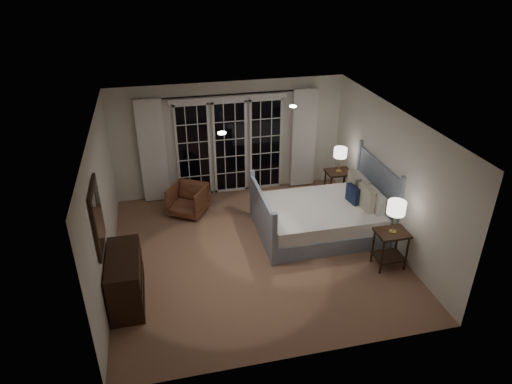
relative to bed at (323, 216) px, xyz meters
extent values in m
plane|color=#8A614A|center=(-1.41, -0.38, -0.34)|extent=(5.00, 5.00, 0.00)
plane|color=white|center=(-1.41, -0.38, 2.16)|extent=(5.00, 5.00, 0.00)
cube|color=silver|center=(-3.91, -0.38, 0.91)|extent=(0.02, 5.00, 2.50)
cube|color=silver|center=(1.09, -0.38, 0.91)|extent=(0.02, 5.00, 2.50)
cube|color=silver|center=(-1.41, 2.12, 0.91)|extent=(5.00, 0.02, 2.50)
cube|color=silver|center=(-1.41, -2.88, 0.91)|extent=(5.00, 0.02, 2.50)
cube|color=black|center=(-2.21, 2.09, 0.71)|extent=(0.66, 0.02, 2.02)
cube|color=black|center=(-1.41, 2.09, 0.71)|extent=(0.66, 0.02, 2.02)
cube|color=black|center=(-0.61, 2.09, 0.71)|extent=(0.66, 0.02, 2.02)
cube|color=white|center=(-1.41, 2.08, 1.81)|extent=(2.50, 0.04, 0.10)
cylinder|color=black|center=(-1.41, 2.02, 1.91)|extent=(3.50, 0.03, 0.03)
cube|color=white|center=(-3.06, 2.00, 0.81)|extent=(0.55, 0.10, 2.25)
cube|color=white|center=(0.24, 2.00, 0.81)|extent=(0.55, 0.10, 2.25)
cylinder|color=white|center=(-0.61, 0.22, 2.15)|extent=(0.12, 0.12, 0.01)
cylinder|color=white|center=(-2.01, -0.78, 2.15)|extent=(0.12, 0.12, 0.01)
cube|color=#8795A4|center=(-0.06, 0.00, -0.18)|extent=(2.15, 1.68, 0.32)
cube|color=white|center=(-0.06, 0.00, 0.11)|extent=(2.09, 1.62, 0.26)
cube|color=#8795A4|center=(1.07, 0.00, 0.34)|extent=(0.06, 1.68, 1.37)
cube|color=#8795A4|center=(-1.20, 0.00, 0.13)|extent=(0.06, 1.68, 0.95)
cube|color=white|center=(0.87, -0.32, 0.42)|extent=(0.14, 0.60, 0.36)
cube|color=white|center=(0.87, 0.32, 0.42)|extent=(0.14, 0.60, 0.36)
cube|color=beige|center=(0.71, -0.28, 0.46)|extent=(0.16, 0.46, 0.45)
cube|color=beige|center=(0.71, 0.28, 0.46)|extent=(0.16, 0.46, 0.45)
cube|color=#161F3D|center=(0.57, 0.00, 0.41)|extent=(0.15, 0.35, 0.34)
cube|color=black|center=(0.73, -1.30, 0.33)|extent=(0.53, 0.43, 0.04)
cube|color=black|center=(0.73, -1.30, -0.15)|extent=(0.49, 0.38, 0.03)
cylinder|color=black|center=(0.50, -1.47, -0.01)|extent=(0.04, 0.04, 0.66)
cylinder|color=black|center=(0.95, -1.47, -0.01)|extent=(0.04, 0.04, 0.66)
cylinder|color=black|center=(0.50, -1.13, -0.01)|extent=(0.04, 0.04, 0.66)
cylinder|color=black|center=(0.95, -1.13, -0.01)|extent=(0.04, 0.04, 0.66)
cube|color=black|center=(0.76, 1.14, 0.33)|extent=(0.53, 0.42, 0.04)
cube|color=black|center=(0.76, 1.14, -0.15)|extent=(0.49, 0.38, 0.03)
cylinder|color=black|center=(0.54, 0.97, -0.01)|extent=(0.04, 0.04, 0.66)
cylinder|color=black|center=(0.98, 0.97, -0.01)|extent=(0.04, 0.04, 0.66)
cylinder|color=black|center=(0.54, 1.31, -0.01)|extent=(0.04, 0.04, 0.66)
cylinder|color=black|center=(0.98, 1.31, -0.01)|extent=(0.04, 0.04, 0.66)
cylinder|color=#D2B354|center=(0.73, -1.30, 0.36)|extent=(0.12, 0.12, 0.02)
cylinder|color=#D2B354|center=(0.73, -1.30, 0.54)|extent=(0.02, 0.02, 0.34)
cylinder|color=white|center=(0.73, -1.30, 0.82)|extent=(0.30, 0.30, 0.22)
cylinder|color=#D2B354|center=(0.76, 1.14, 0.36)|extent=(0.12, 0.12, 0.02)
cylinder|color=#D2B354|center=(0.76, 1.14, 0.52)|extent=(0.02, 0.02, 0.31)
cylinder|color=white|center=(0.76, 1.14, 0.78)|extent=(0.28, 0.28, 0.20)
imported|color=brown|center=(-2.46, 1.27, -0.02)|extent=(0.94, 0.95, 0.64)
cube|color=black|center=(-3.64, -1.20, 0.08)|extent=(0.49, 1.18, 0.83)
cube|color=black|center=(-3.39, -1.20, -0.07)|extent=(0.01, 1.16, 0.01)
cube|color=black|center=(-3.39, -1.20, 0.21)|extent=(0.01, 1.16, 0.01)
cube|color=black|center=(-3.88, -1.20, 1.21)|extent=(0.04, 0.85, 1.00)
cube|color=white|center=(-3.86, -1.20, 1.21)|extent=(0.01, 0.73, 0.88)
camera|label=1|loc=(-2.95, -7.03, 4.52)|focal=32.00mm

